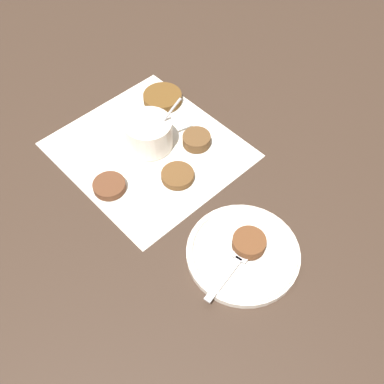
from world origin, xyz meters
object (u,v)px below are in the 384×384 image
at_px(fritter_on_plate, 249,243).
at_px(serving_plate, 243,252).
at_px(fork, 239,258).
at_px(sauce_bowl, 149,135).

bearing_deg(fritter_on_plate, serving_plate, 90.57).
height_order(fritter_on_plate, fork, fritter_on_plate).
height_order(sauce_bowl, serving_plate, sauce_bowl).
bearing_deg(fork, sauce_bowl, -10.20).
bearing_deg(sauce_bowl, serving_plate, 172.95).
relative_size(fritter_on_plate, fork, 0.38).
bearing_deg(serving_plate, fork, 111.56).
distance_m(sauce_bowl, serving_plate, 0.31).
height_order(sauce_bowl, fritter_on_plate, sauce_bowl).
xyz_separation_m(sauce_bowl, fritter_on_plate, (-0.31, 0.03, -0.00)).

